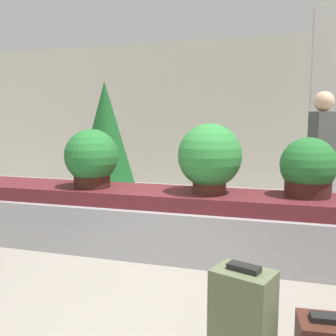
% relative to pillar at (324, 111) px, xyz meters
% --- Properties ---
extents(ground_plane, '(18.00, 18.00, 0.00)m').
position_rel_pillar_xyz_m(ground_plane, '(-1.82, -3.89, -1.60)').
color(ground_plane, gray).
extents(back_wall, '(18.00, 0.06, 3.20)m').
position_rel_pillar_xyz_m(back_wall, '(-1.82, 1.90, 0.00)').
color(back_wall, beige).
rests_on(back_wall, ground_plane).
extents(carousel, '(6.60, 0.90, 0.69)m').
position_rel_pillar_xyz_m(carousel, '(-1.82, -2.46, -1.27)').
color(carousel, '#9E9EA3').
rests_on(carousel, ground_plane).
extents(pillar, '(0.42, 0.42, 3.20)m').
position_rel_pillar_xyz_m(pillar, '(0.00, 0.00, 0.00)').
color(pillar, silver).
rests_on(pillar, ground_plane).
extents(suitcase_4, '(0.35, 0.30, 0.73)m').
position_rel_pillar_xyz_m(suitcase_4, '(-0.80, -4.52, -1.25)').
color(suitcase_4, '#5B6647').
rests_on(suitcase_4, ground_plane).
extents(potted_plant_0, '(0.62, 0.62, 0.67)m').
position_rel_pillar_xyz_m(potted_plant_0, '(-2.72, -2.51, -0.58)').
color(potted_plant_0, '#381914').
rests_on(potted_plant_0, carousel).
extents(potted_plant_1, '(0.68, 0.68, 0.74)m').
position_rel_pillar_xyz_m(potted_plant_1, '(-1.35, -2.47, -0.53)').
color(potted_plant_1, '#4C2319').
rests_on(potted_plant_1, carousel).
extents(potted_plant_2, '(0.56, 0.56, 0.60)m').
position_rel_pillar_xyz_m(potted_plant_2, '(-0.36, -2.36, -0.63)').
color(potted_plant_2, '#381914').
rests_on(potted_plant_2, carousel).
extents(traveler_0, '(0.36, 0.34, 1.83)m').
position_rel_pillar_xyz_m(traveler_0, '(-0.13, -1.20, -0.49)').
color(traveler_0, '#282833').
rests_on(traveler_0, ground_plane).
extents(decorated_tree, '(1.10, 1.10, 2.13)m').
position_rel_pillar_xyz_m(decorated_tree, '(-3.56, -0.41, -0.45)').
color(decorated_tree, '#4C331E').
rests_on(decorated_tree, ground_plane).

